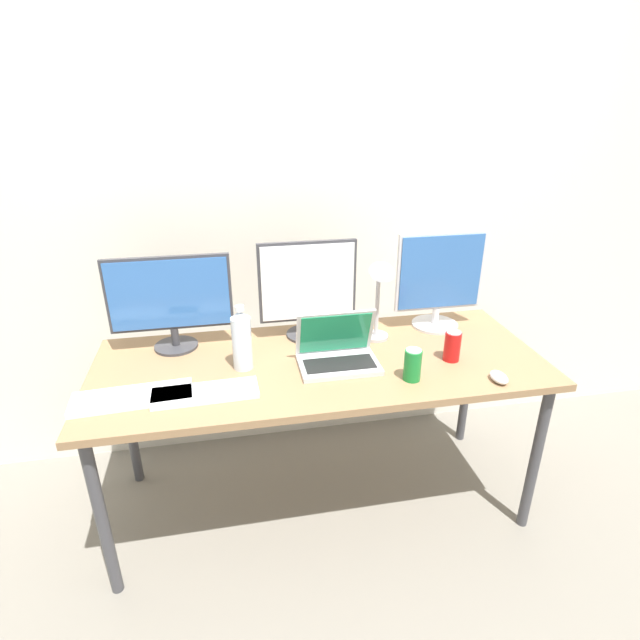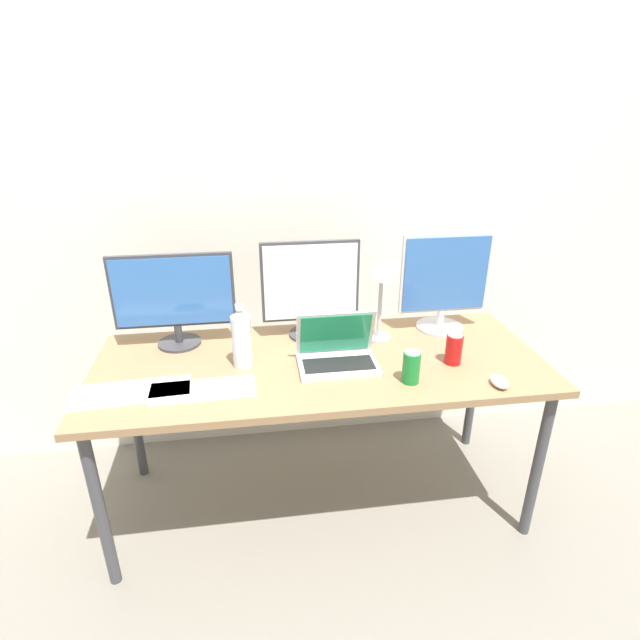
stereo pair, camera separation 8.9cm
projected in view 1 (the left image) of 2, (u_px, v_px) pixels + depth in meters
The scene contains 14 objects.
ground_plane at pixel (320, 499), 2.33m from camera, with size 16.00×16.00×0.00m, color gray.
wall_back at pixel (296, 196), 2.33m from camera, with size 7.00×0.08×2.60m, color silver.
work_desk at pixel (320, 373), 2.05m from camera, with size 1.81×0.74×0.74m.
monitor_left at pixel (170, 299), 2.05m from camera, with size 0.50×0.18×0.40m.
monitor_center at pixel (308, 288), 2.15m from camera, with size 0.42×0.20×0.43m.
monitor_right at pixel (439, 279), 2.25m from camera, with size 0.41×0.21×0.45m.
laptop_silver at pixel (337, 352), 1.98m from camera, with size 0.31×0.21×0.22m.
keyboard_main at pixel (132, 397), 1.76m from camera, with size 0.41×0.14×0.02m, color white.
keyboard_aux at pixel (206, 393), 1.79m from camera, with size 0.38×0.13×0.02m, color white.
mouse_by_keyboard at pixel (499, 377), 1.88m from camera, with size 0.06×0.09×0.03m, color silver.
water_bottle at pixel (242, 340), 1.92m from camera, with size 0.08×0.08×0.26m.
soda_can_near_keyboard at pixel (413, 365), 1.87m from camera, with size 0.07×0.07×0.13m.
soda_can_by_laptop at pixel (452, 346), 2.01m from camera, with size 0.07×0.07×0.13m.
desk_lamp at pixel (382, 284), 2.07m from camera, with size 0.11×0.18×0.40m.
Camera 1 is at (-0.34, -1.75, 1.72)m, focal length 28.00 mm.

